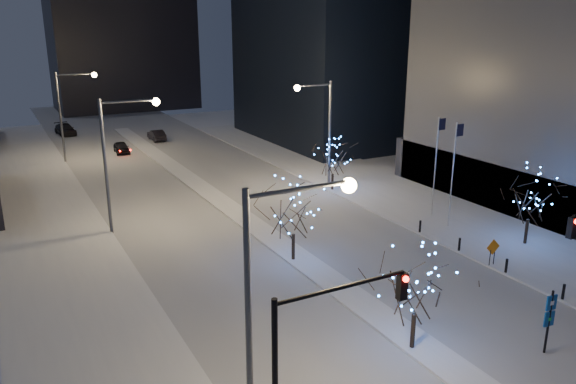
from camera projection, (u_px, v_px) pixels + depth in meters
road at (202, 188)px, 53.20m from camera, size 20.00×130.00×0.02m
median at (222, 202)px, 48.96m from camera, size 2.00×80.00×0.15m
east_sidewalk at (432, 208)px, 47.32m from camera, size 10.00×90.00×0.15m
west_sidewalk at (69, 280)px, 34.19m from camera, size 8.00×90.00×0.15m
street_lamp_w_near at (276, 281)px, 19.44m from camera, size 4.40×0.56×10.00m
street_lamp_w_mid at (119, 147)px, 40.53m from camera, size 4.40×0.56×10.00m
street_lamp_w_far at (69, 104)px, 61.62m from camera, size 4.40×0.56×10.00m
street_lamp_east at (322, 120)px, 51.68m from camera, size 3.90×0.56×10.00m
traffic_signal_west at (317, 349)px, 18.48m from camera, size 5.26×0.43×7.00m
flagpoles at (445, 163)px, 42.89m from camera, size 1.35×2.60×8.00m
bollards at (482, 254)px, 36.56m from camera, size 0.16×12.16×0.90m
car_near at (122, 148)px, 67.51m from camera, size 1.83×4.03×1.34m
car_mid at (157, 135)px, 74.82m from camera, size 1.53×4.32×1.42m
car_far at (65, 129)px, 78.56m from camera, size 2.64×5.40×1.51m
holiday_tree_median_near at (416, 287)px, 26.05m from camera, size 4.67×4.67×4.91m
holiday_tree_median_far at (293, 211)px, 36.03m from camera, size 5.38×5.38×5.22m
holiday_tree_plaza_near at (531, 197)px, 38.67m from camera, size 5.65×5.65×5.36m
holiday_tree_plaza_far at (333, 158)px, 51.62m from camera, size 4.78×4.78×4.76m
wayfinding_sign at (550, 315)px, 26.15m from camera, size 0.58×0.13×3.27m
construction_sign at (493, 249)px, 35.80m from camera, size 1.07×0.11×1.76m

